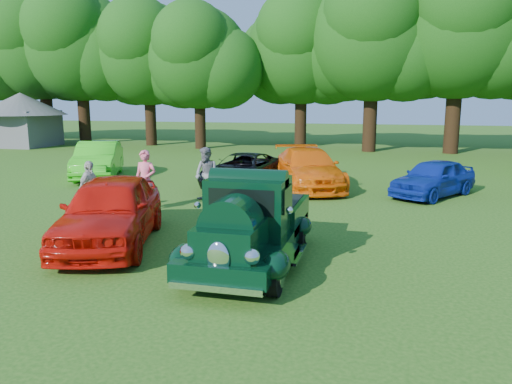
% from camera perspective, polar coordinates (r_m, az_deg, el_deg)
% --- Properties ---
extents(ground, '(120.00, 120.00, 0.00)m').
position_cam_1_polar(ground, '(11.61, -4.76, -6.89)').
color(ground, '#1F5113').
rests_on(ground, ground).
extents(hero_pickup, '(2.26, 4.86, 1.90)m').
position_cam_1_polar(hero_pickup, '(10.60, -0.50, -3.93)').
color(hero_pickup, black).
rests_on(hero_pickup, ground).
extents(red_convertible, '(3.33, 5.28, 1.68)m').
position_cam_1_polar(red_convertible, '(12.49, -16.30, -2.06)').
color(red_convertible, red).
rests_on(red_convertible, ground).
extents(back_car_lime, '(3.47, 5.14, 1.60)m').
position_cam_1_polar(back_car_lime, '(23.25, -17.60, 3.52)').
color(back_car_lime, green).
rests_on(back_car_lime, ground).
extents(back_car_black, '(2.82, 5.00, 1.32)m').
position_cam_1_polar(back_car_black, '(20.00, -1.48, 2.51)').
color(back_car_black, black).
rests_on(back_car_black, ground).
extents(back_car_orange, '(3.90, 5.75, 1.55)m').
position_cam_1_polar(back_car_orange, '(19.75, 5.96, 2.69)').
color(back_car_orange, '#EE6108').
rests_on(back_car_orange, ground).
extents(back_car_blue, '(3.52, 4.17, 1.35)m').
position_cam_1_polar(back_car_blue, '(19.04, 19.61, 1.53)').
color(back_car_blue, '#0D2595').
rests_on(back_car_blue, ground).
extents(spectator_pink, '(0.71, 0.48, 1.91)m').
position_cam_1_polar(spectator_pink, '(16.01, -12.51, 1.30)').
color(spectator_pink, '#F2637F').
rests_on(spectator_pink, ground).
extents(spectator_grey, '(1.13, 1.05, 1.86)m').
position_cam_1_polar(spectator_grey, '(17.12, -5.69, 2.00)').
color(spectator_grey, slate).
rests_on(spectator_grey, ground).
extents(spectator_white, '(0.43, 0.98, 1.65)m').
position_cam_1_polar(spectator_white, '(15.87, -18.49, 0.43)').
color(spectator_white, beige).
rests_on(spectator_white, ground).
extents(gazebo, '(6.40, 6.40, 3.90)m').
position_cam_1_polar(gazebo, '(40.59, -25.21, 8.13)').
color(gazebo, '#59595E').
rests_on(gazebo, ground).
extents(tree_line, '(63.31, 10.65, 12.00)m').
position_cam_1_polar(tree_line, '(34.73, 8.27, 16.78)').
color(tree_line, '#311E10').
rests_on(tree_line, ground).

